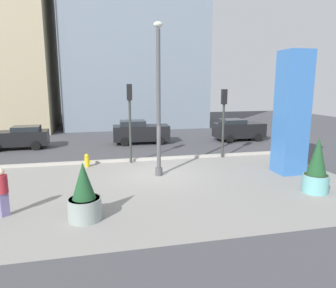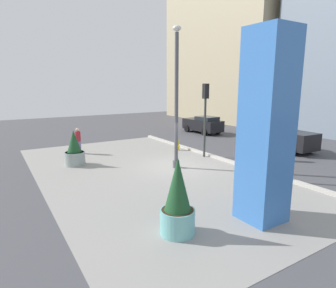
{
  "view_description": "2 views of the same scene",
  "coord_description": "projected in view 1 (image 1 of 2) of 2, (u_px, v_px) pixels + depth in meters",
  "views": [
    {
      "loc": [
        -2.67,
        -14.88,
        4.52
      ],
      "look_at": [
        0.53,
        -0.62,
        1.7
      ],
      "focal_mm": 33.01,
      "sensor_mm": 36.0,
      "label": 1
    },
    {
      "loc": [
        12.83,
        -8.48,
        4.43
      ],
      "look_at": [
        -0.07,
        -0.48,
        1.33
      ],
      "focal_mm": 30.62,
      "sensor_mm": 36.0,
      "label": 2
    }
  ],
  "objects": [
    {
      "name": "traffic_light_far_side",
      "position": [
        224.0,
        112.0,
        18.93
      ],
      "size": [
        0.28,
        0.42,
        4.24
      ],
      "color": "#333833",
      "rests_on": "ground_plane"
    },
    {
      "name": "traffic_light_corner",
      "position": [
        130.0,
        111.0,
        17.55
      ],
      "size": [
        0.28,
        0.42,
        4.55
      ],
      "color": "#333833",
      "rests_on": "ground_plane"
    },
    {
      "name": "pedestrian_crossing",
      "position": [
        3.0,
        190.0,
        10.61
      ],
      "size": [
        0.5,
        0.5,
        1.71
      ],
      "color": "slate",
      "rests_on": "ground_plane"
    },
    {
      "name": "potted_plant_near_right",
      "position": [
        317.0,
        169.0,
        12.97
      ],
      "size": [
        1.06,
        1.06,
        2.4
      ],
      "color": "#6BB2B2",
      "rests_on": "ground_plane"
    },
    {
      "name": "lamp_post",
      "position": [
        159.0,
        104.0,
        14.94
      ],
      "size": [
        0.44,
        0.44,
        7.39
      ],
      "color": "#4C4C51",
      "rests_on": "ground_plane"
    },
    {
      "name": "art_pillar_blue",
      "position": [
        292.0,
        113.0,
        15.54
      ],
      "size": [
        1.31,
        1.31,
        6.18
      ],
      "primitive_type": "cube",
      "color": "#3870BC",
      "rests_on": "ground_plane"
    },
    {
      "name": "car_curb_west",
      "position": [
        238.0,
        129.0,
        25.33
      ],
      "size": [
        4.05,
        2.2,
        1.75
      ],
      "color": "black",
      "rests_on": "ground_plane"
    },
    {
      "name": "fire_hydrant",
      "position": [
        87.0,
        160.0,
        17.16
      ],
      "size": [
        0.36,
        0.26,
        0.75
      ],
      "color": "gold",
      "rests_on": "ground_plane"
    },
    {
      "name": "car_passing_lane",
      "position": [
        140.0,
        132.0,
        23.95
      ],
      "size": [
        4.36,
        2.19,
        1.8
      ],
      "color": "black",
      "rests_on": "ground_plane"
    },
    {
      "name": "plaza_pavement",
      "position": [
        163.0,
        188.0,
        13.77
      ],
      "size": [
        18.0,
        10.0,
        0.02
      ],
      "primitive_type": "cube",
      "color": "gray",
      "rests_on": "ground_plane"
    },
    {
      "name": "potted_plant_curbside",
      "position": [
        84.0,
        197.0,
        10.34
      ],
      "size": [
        1.12,
        1.12,
        2.01
      ],
      "color": "gray",
      "rests_on": "ground_plane"
    },
    {
      "name": "car_far_lane",
      "position": [
        19.0,
        137.0,
        21.93
      ],
      "size": [
        4.16,
        2.08,
        1.61
      ],
      "color": "black",
      "rests_on": "ground_plane"
    },
    {
      "name": "curb_strip",
      "position": [
        146.0,
        159.0,
        18.66
      ],
      "size": [
        18.0,
        0.24,
        0.16
      ],
      "primitive_type": "cube",
      "color": "#B7B2A8",
      "rests_on": "ground_plane"
    },
    {
      "name": "ground_plane",
      "position": [
        144.0,
        157.0,
        19.52
      ],
      "size": [
        60.0,
        60.0,
        0.0
      ],
      "primitive_type": "plane",
      "color": "#47474C"
    }
  ]
}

